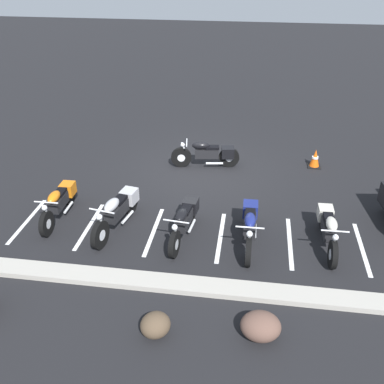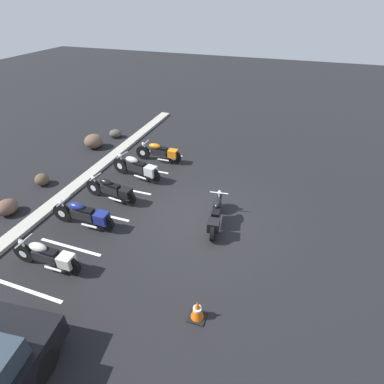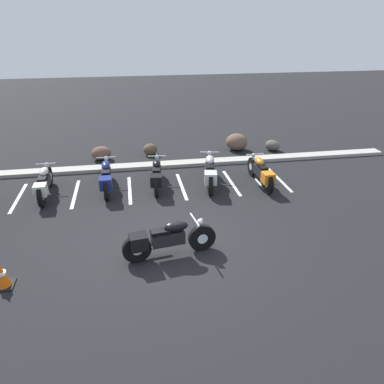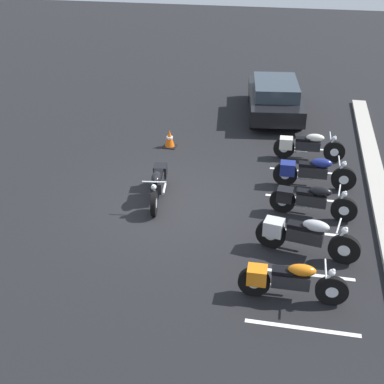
% 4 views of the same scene
% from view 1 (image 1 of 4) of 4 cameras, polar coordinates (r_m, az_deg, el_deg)
% --- Properties ---
extents(ground, '(60.00, 60.00, 0.00)m').
position_cam_1_polar(ground, '(13.88, 1.19, 2.51)').
color(ground, black).
extents(motorcycle_black_featured, '(2.13, 0.68, 0.84)m').
position_cam_1_polar(motorcycle_black_featured, '(14.07, 2.14, 4.89)').
color(motorcycle_black_featured, black).
rests_on(motorcycle_black_featured, ground).
extents(parked_bike_0, '(0.59, 2.12, 0.83)m').
position_cam_1_polar(parked_bike_0, '(10.89, 16.93, -4.39)').
color(parked_bike_0, black).
rests_on(parked_bike_0, ground).
extents(parked_bike_1, '(0.62, 2.21, 0.87)m').
position_cam_1_polar(parked_bike_1, '(10.59, 7.34, -4.12)').
color(parked_bike_1, black).
rests_on(parked_bike_1, ground).
extents(parked_bike_2, '(0.63, 2.13, 0.84)m').
position_cam_1_polar(parked_bike_2, '(10.73, -0.95, -3.50)').
color(parked_bike_2, black).
rests_on(parked_bike_2, ground).
extents(parked_bike_3, '(0.79, 2.27, 0.90)m').
position_cam_1_polar(parked_bike_3, '(11.17, -9.38, -2.27)').
color(parked_bike_3, black).
rests_on(parked_bike_3, ground).
extents(parked_bike_4, '(0.59, 2.12, 0.83)m').
position_cam_1_polar(parked_bike_4, '(11.94, -16.48, -1.16)').
color(parked_bike_4, black).
rests_on(parked_bike_4, ground).
extents(concrete_curb, '(18.00, 0.50, 0.12)m').
position_cam_1_polar(concrete_curb, '(9.49, -2.88, -11.51)').
color(concrete_curb, '#A8A399').
rests_on(concrete_curb, ground).
extents(landscape_rock_0, '(0.77, 0.76, 0.46)m').
position_cam_1_polar(landscape_rock_0, '(8.42, -4.66, -16.48)').
color(landscape_rock_0, brown).
rests_on(landscape_rock_0, ground).
extents(landscape_rock_3, '(0.74, 0.64, 0.51)m').
position_cam_1_polar(landscape_rock_3, '(8.43, 8.71, -16.50)').
color(landscape_rock_3, brown).
rests_on(landscape_rock_3, ground).
extents(traffic_cone, '(0.40, 0.40, 0.57)m').
position_cam_1_polar(traffic_cone, '(14.66, 15.35, 4.09)').
color(traffic_cone, black).
rests_on(traffic_cone, ground).
extents(stall_line_0, '(0.10, 2.10, 0.00)m').
position_cam_1_polar(stall_line_0, '(11.24, 20.77, -6.71)').
color(stall_line_0, white).
rests_on(stall_line_0, ground).
extents(stall_line_1, '(0.10, 2.10, 0.00)m').
position_cam_1_polar(stall_line_1, '(10.96, 12.32, -6.27)').
color(stall_line_1, white).
rests_on(stall_line_1, ground).
extents(stall_line_2, '(0.10, 2.10, 0.00)m').
position_cam_1_polar(stall_line_2, '(10.92, 3.64, -5.68)').
color(stall_line_2, white).
rests_on(stall_line_2, ground).
extents(stall_line_3, '(0.10, 2.10, 0.00)m').
position_cam_1_polar(stall_line_3, '(11.14, -4.89, -4.98)').
color(stall_line_3, white).
rests_on(stall_line_3, ground).
extents(stall_line_4, '(0.10, 2.10, 0.00)m').
position_cam_1_polar(stall_line_4, '(11.58, -12.90, -4.21)').
color(stall_line_4, white).
rests_on(stall_line_4, ground).
extents(stall_line_5, '(0.10, 2.10, 0.00)m').
position_cam_1_polar(stall_line_5, '(12.24, -20.18, -3.44)').
color(stall_line_5, white).
rests_on(stall_line_5, ground).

